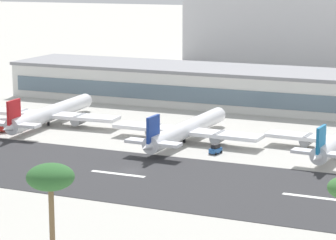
{
  "coord_description": "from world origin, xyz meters",
  "views": [
    {
      "loc": [
        65.44,
        -132.12,
        40.35
      ],
      "look_at": [
        -3.88,
        28.61,
        5.04
      ],
      "focal_mm": 79.28,
      "sensor_mm": 36.0,
      "label": 1
    }
  ],
  "objects_px": {
    "distant_hotel_block": "(298,12)",
    "airliner_red_tail_gate_0": "(48,114)",
    "terminal_building": "(245,87)",
    "palm_tree_3": "(51,180)",
    "service_baggage_tug_1": "(215,149)",
    "airliner_navy_tail_gate_1": "(185,130)",
    "service_fuel_truck_0": "(5,124)"
  },
  "relations": [
    {
      "from": "airliner_red_tail_gate_0",
      "to": "distant_hotel_block",
      "type": "bearing_deg",
      "value": -11.91
    },
    {
      "from": "airliner_navy_tail_gate_1",
      "to": "palm_tree_3",
      "type": "relative_size",
      "value": 2.8
    },
    {
      "from": "terminal_building",
      "to": "service_baggage_tug_1",
      "type": "xyz_separation_m",
      "value": [
        12.37,
        -60.57,
        -4.58
      ]
    },
    {
      "from": "terminal_building",
      "to": "distant_hotel_block",
      "type": "bearing_deg",
      "value": 96.17
    },
    {
      "from": "palm_tree_3",
      "to": "service_baggage_tug_1",
      "type": "bearing_deg",
      "value": 93.07
    },
    {
      "from": "service_baggage_tug_1",
      "to": "service_fuel_truck_0",
      "type": "bearing_deg",
      "value": -76.59
    },
    {
      "from": "service_fuel_truck_0",
      "to": "terminal_building",
      "type": "bearing_deg",
      "value": -167.49
    },
    {
      "from": "airliner_red_tail_gate_0",
      "to": "palm_tree_3",
      "type": "xyz_separation_m",
      "value": [
        55.26,
        -86.15,
        10.92
      ]
    },
    {
      "from": "distant_hotel_block",
      "to": "airliner_red_tail_gate_0",
      "type": "relative_size",
      "value": 2.13
    },
    {
      "from": "airliner_navy_tail_gate_1",
      "to": "service_baggage_tug_1",
      "type": "bearing_deg",
      "value": -122.66
    },
    {
      "from": "terminal_building",
      "to": "airliner_red_tail_gate_0",
      "type": "xyz_separation_m",
      "value": [
        -38.91,
        -48.74,
        -2.57
      ]
    },
    {
      "from": "distant_hotel_block",
      "to": "airliner_red_tail_gate_0",
      "type": "distance_m",
      "value": 171.53
    },
    {
      "from": "airliner_navy_tail_gate_1",
      "to": "airliner_red_tail_gate_0",
      "type": "bearing_deg",
      "value": 86.35
    },
    {
      "from": "distant_hotel_block",
      "to": "airliner_navy_tail_gate_1",
      "type": "relative_size",
      "value": 2.18
    },
    {
      "from": "airliner_navy_tail_gate_1",
      "to": "service_fuel_truck_0",
      "type": "relative_size",
      "value": 5.54
    },
    {
      "from": "service_baggage_tug_1",
      "to": "palm_tree_3",
      "type": "distance_m",
      "value": 75.55
    },
    {
      "from": "distant_hotel_block",
      "to": "palm_tree_3",
      "type": "relative_size",
      "value": 6.1
    },
    {
      "from": "airliner_red_tail_gate_0",
      "to": "service_fuel_truck_0",
      "type": "bearing_deg",
      "value": 149.93
    },
    {
      "from": "terminal_building",
      "to": "service_baggage_tug_1",
      "type": "height_order",
      "value": "terminal_building"
    },
    {
      "from": "airliner_navy_tail_gate_1",
      "to": "distant_hotel_block",
      "type": "bearing_deg",
      "value": 7.42
    },
    {
      "from": "airliner_navy_tail_gate_1",
      "to": "terminal_building",
      "type": "bearing_deg",
      "value": 4.52
    },
    {
      "from": "airliner_red_tail_gate_0",
      "to": "palm_tree_3",
      "type": "distance_m",
      "value": 102.93
    },
    {
      "from": "airliner_navy_tail_gate_1",
      "to": "service_baggage_tug_1",
      "type": "relative_size",
      "value": 12.91
    },
    {
      "from": "distant_hotel_block",
      "to": "service_baggage_tug_1",
      "type": "distance_m",
      "value": 183.29
    },
    {
      "from": "distant_hotel_block",
      "to": "airliner_navy_tail_gate_1",
      "type": "xyz_separation_m",
      "value": [
        14.8,
        -172.88,
        -19.2
      ]
    },
    {
      "from": "terminal_building",
      "to": "service_fuel_truck_0",
      "type": "distance_m",
      "value": 75.0
    },
    {
      "from": "distant_hotel_block",
      "to": "airliner_red_tail_gate_0",
      "type": "height_order",
      "value": "distant_hotel_block"
    },
    {
      "from": "terminal_building",
      "to": "service_baggage_tug_1",
      "type": "bearing_deg",
      "value": -78.45
    },
    {
      "from": "service_fuel_truck_0",
      "to": "palm_tree_3",
      "type": "relative_size",
      "value": 0.51
    },
    {
      "from": "terminal_building",
      "to": "distant_hotel_block",
      "type": "height_order",
      "value": "distant_hotel_block"
    },
    {
      "from": "airliner_navy_tail_gate_1",
      "to": "palm_tree_3",
      "type": "xyz_separation_m",
      "value": [
        14.5,
        -81.74,
        10.98
      ]
    },
    {
      "from": "distant_hotel_block",
      "to": "palm_tree_3",
      "type": "bearing_deg",
      "value": -83.44
    }
  ]
}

